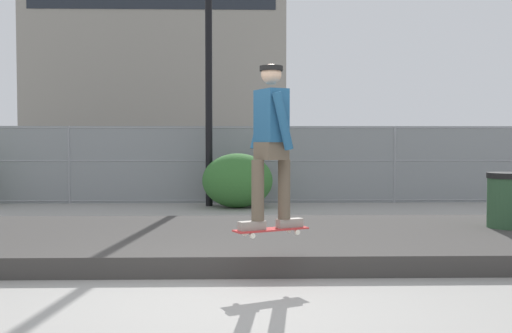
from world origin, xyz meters
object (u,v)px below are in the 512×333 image
at_px(skateboard, 271,230).
at_px(skater, 271,136).
at_px(trash_bin, 508,208).
at_px(street_lamp, 209,17).
at_px(parked_car_mid, 332,164).
at_px(shrub_right, 238,181).
at_px(parked_car_near, 138,165).

distance_m(skateboard, skater, 0.97).
xyz_separation_m(skater, trash_bin, (3.52, 2.29, -1.01)).
xyz_separation_m(skateboard, street_lamp, (-1.04, 7.49, 3.73)).
height_order(street_lamp, parked_car_mid, street_lamp).
relative_size(skater, shrub_right, 1.08).
distance_m(skateboard, street_lamp, 8.43).
relative_size(skateboard, trash_bin, 0.79).
bearing_deg(parked_car_near, skateboard, -73.07).
relative_size(skater, parked_car_near, 0.38).
height_order(street_lamp, parked_car_near, street_lamp).
bearing_deg(shrub_right, parked_car_mid, 53.26).
relative_size(shrub_right, trash_bin, 1.53).
bearing_deg(shrub_right, parked_car_near, 130.09).
relative_size(parked_car_near, parked_car_mid, 0.98).
xyz_separation_m(parked_car_near, shrub_right, (2.78, -3.31, -0.23)).
relative_size(skateboard, street_lamp, 0.12).
bearing_deg(skateboard, shrub_right, 93.13).
bearing_deg(parked_car_near, street_lamp, -54.08).
height_order(skater, parked_car_near, skater).
bearing_deg(shrub_right, skater, -86.87).
bearing_deg(skateboard, street_lamp, 97.93).
distance_m(skater, parked_car_mid, 10.98).
relative_size(parked_car_near, shrub_right, 2.83).
bearing_deg(parked_car_mid, skater, -102.08).
relative_size(street_lamp, parked_car_mid, 1.52).
xyz_separation_m(parked_car_near, parked_car_mid, (5.47, 0.29, 0.00)).
height_order(skateboard, street_lamp, street_lamp).
distance_m(skater, parked_car_near, 10.93).
height_order(shrub_right, trash_bin, shrub_right).
xyz_separation_m(shrub_right, trash_bin, (3.91, -4.83, -0.09)).
bearing_deg(parked_car_near, skater, -73.07).
bearing_deg(shrub_right, street_lamp, 150.82).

